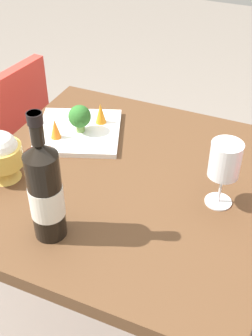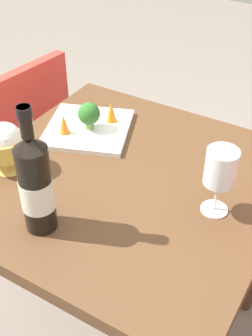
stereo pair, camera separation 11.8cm
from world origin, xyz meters
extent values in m
plane|color=gray|center=(0.00, 0.00, 0.00)|extent=(8.00, 8.00, 0.00)
cube|color=brown|center=(0.00, 0.00, 0.73)|extent=(0.81, 0.81, 0.04)
cylinder|color=brown|center=(0.34, 0.34, 0.35)|extent=(0.05, 0.05, 0.71)
cube|color=red|center=(0.22, 0.72, 0.44)|extent=(0.44, 0.44, 0.02)
cube|color=red|center=(0.20, 0.54, 0.65)|extent=(0.40, 0.08, 0.40)
cylinder|color=black|center=(0.41, 0.87, 0.21)|extent=(0.03, 0.03, 0.43)
cylinder|color=black|center=(0.03, 0.57, 0.21)|extent=(0.03, 0.03, 0.43)
cylinder|color=black|center=(0.37, 0.53, 0.21)|extent=(0.03, 0.03, 0.43)
cylinder|color=black|center=(-0.26, 0.08, 0.86)|extent=(0.07, 0.08, 0.22)
cone|color=black|center=(-0.26, 0.08, 0.99)|extent=(0.07, 0.08, 0.03)
cylinder|color=black|center=(-0.26, 0.08, 1.04)|extent=(0.03, 0.03, 0.07)
cylinder|color=black|center=(-0.26, 0.08, 1.06)|extent=(0.03, 0.03, 0.02)
cylinder|color=silver|center=(-0.26, 0.08, 0.85)|extent=(0.08, 0.08, 0.08)
cylinder|color=white|center=(0.00, -0.25, 0.75)|extent=(0.07, 0.07, 0.00)
cylinder|color=white|center=(0.00, -0.25, 0.80)|extent=(0.01, 0.01, 0.08)
cylinder|color=white|center=(0.00, -0.25, 0.88)|extent=(0.08, 0.08, 0.09)
cone|color=gold|center=(-0.13, 0.30, 0.77)|extent=(0.08, 0.08, 0.04)
cylinder|color=gold|center=(-0.13, 0.30, 0.82)|extent=(0.11, 0.11, 0.05)
sphere|color=white|center=(-0.13, 0.30, 0.84)|extent=(0.09, 0.09, 0.09)
cube|color=white|center=(0.13, 0.22, 0.76)|extent=(0.32, 0.32, 0.02)
cylinder|color=#729E4C|center=(0.13, 0.21, 0.78)|extent=(0.03, 0.03, 0.03)
sphere|color=#2D6B28|center=(0.13, 0.21, 0.82)|extent=(0.07, 0.07, 0.07)
cone|color=orange|center=(0.07, 0.26, 0.80)|extent=(0.03, 0.03, 0.06)
cone|color=orange|center=(0.20, 0.17, 0.80)|extent=(0.03, 0.03, 0.07)
camera|label=1|loc=(-0.85, -0.37, 1.50)|focal=47.30mm
camera|label=2|loc=(-0.80, -0.48, 1.50)|focal=47.30mm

